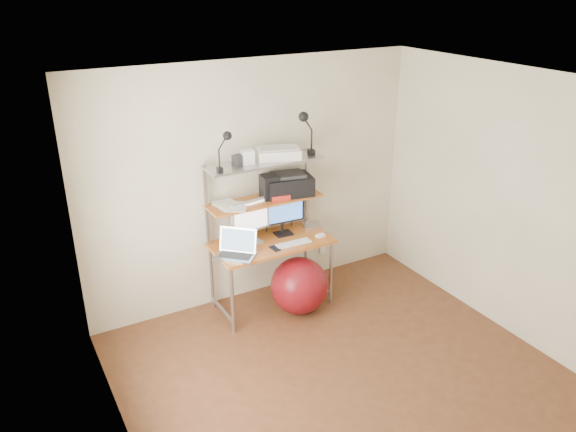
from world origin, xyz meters
name	(u,v)px	position (x,y,z in m)	size (l,w,h in m)	color
room	(358,254)	(0.00, 0.00, 1.25)	(3.60, 3.60, 3.60)	brown
computer_desk	(268,220)	(0.00, 1.50, 0.96)	(1.20, 0.60, 1.57)	#C56F26
wall_outlet	(323,249)	(0.85, 1.79, 0.30)	(0.08, 0.01, 0.12)	white
monitor_silver	(251,219)	(-0.18, 1.52, 1.00)	(0.43, 0.18, 0.48)	silver
monitor_black	(282,212)	(0.19, 1.55, 0.99)	(0.49, 0.15, 0.49)	black
laptop	(237,250)	(-0.42, 1.35, 0.79)	(0.46, 0.46, 0.32)	#B4B5B9
keyboard	(293,243)	(0.17, 1.29, 0.75)	(0.37, 0.11, 0.01)	white
mouse	(320,235)	(0.49, 1.29, 0.75)	(0.09, 0.06, 0.03)	white
mac_mini	(312,226)	(0.54, 1.54, 0.76)	(0.18, 0.18, 0.04)	#B4B5B9
phone	(275,248)	(-0.04, 1.28, 0.74)	(0.07, 0.12, 0.01)	black
printer	(288,184)	(0.27, 1.59, 1.26)	(0.53, 0.41, 0.22)	black
nas_cube	(270,187)	(0.06, 1.58, 1.27)	(0.16, 0.16, 0.24)	black
red_box	(280,197)	(0.13, 1.51, 1.18)	(0.19, 0.13, 0.05)	red
scanner	(278,153)	(0.17, 1.59, 1.60)	(0.48, 0.39, 0.11)	white
box_white	(248,157)	(-0.17, 1.57, 1.62)	(0.11, 0.09, 0.13)	white
box_grey	(238,160)	(-0.26, 1.60, 1.60)	(0.09, 0.09, 0.09)	#2A2B2D
clip_lamp_left	(226,142)	(-0.44, 1.46, 1.82)	(0.15, 0.08, 0.37)	black
clip_lamp_right	(305,124)	(0.43, 1.51, 1.88)	(0.18, 0.10, 0.45)	black
exercise_ball	(299,286)	(0.19, 1.20, 0.29)	(0.59, 0.59, 0.59)	maroon
paper_stack	(230,205)	(-0.37, 1.57, 1.16)	(0.35, 0.41, 0.02)	white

